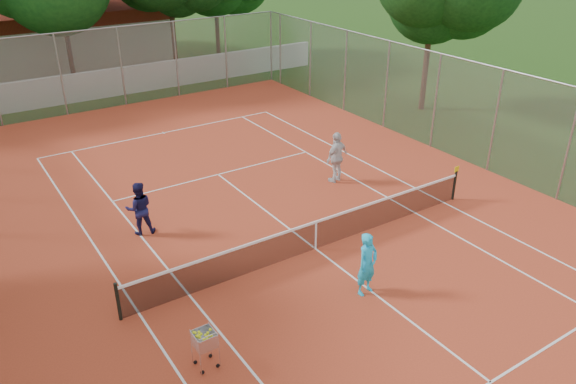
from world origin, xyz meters
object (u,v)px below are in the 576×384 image
ball_hopper (205,348)px  player_far_right (337,157)px  player_far_left (139,208)px  player_near (367,264)px  tennis_net (316,235)px  clubhouse (31,31)px

ball_hopper → player_far_right: bearing=38.0°
player_far_left → ball_hopper: bearing=96.0°
player_near → player_far_right: player_far_right is taller
player_near → tennis_net: bearing=77.7°
tennis_net → ball_hopper: 5.52m
clubhouse → ball_hopper: size_ratio=16.09×
clubhouse → tennis_net: bearing=-86.1°
player_far_right → ball_hopper: bearing=20.4°
player_near → player_far_left: bearing=112.8°
tennis_net → player_far_right: size_ratio=6.15×
clubhouse → player_far_right: 26.14m
ball_hopper → tennis_net: bearing=30.0°
player_far_right → ball_hopper: player_far_right is taller
tennis_net → player_far_right: bearing=45.2°
player_near → player_far_left: 7.32m
player_far_right → clubhouse: bearing=-93.7°
clubhouse → player_far_left: (-1.99, -25.23, -1.32)m
tennis_net → player_far_right: (3.44, 3.46, 0.48)m
player_far_left → player_near: bearing=135.4°
tennis_net → player_far_left: (-3.99, 3.77, 0.37)m
tennis_net → player_near: 2.49m
clubhouse → player_far_left: bearing=-94.5°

